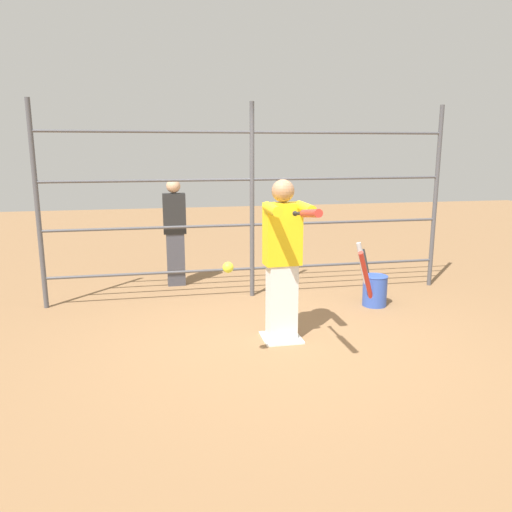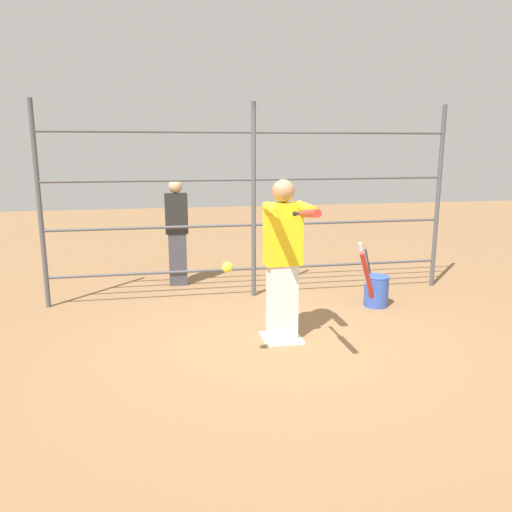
{
  "view_description": "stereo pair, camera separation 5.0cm",
  "coord_description": "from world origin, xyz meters",
  "px_view_note": "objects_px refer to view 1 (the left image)",
  "views": [
    {
      "loc": [
        1.25,
        4.79,
        1.97
      ],
      "look_at": [
        0.32,
        0.26,
        0.96
      ],
      "focal_mm": 35.0,
      "sensor_mm": 36.0,
      "label": 1
    },
    {
      "loc": [
        1.2,
        4.8,
        1.97
      ],
      "look_at": [
        0.32,
        0.26,
        0.96
      ],
      "focal_mm": 35.0,
      "sensor_mm": 36.0,
      "label": 2
    }
  ],
  "objects_px": {
    "bat_bucket": "(373,288)",
    "batter": "(283,256)",
    "softball_in_flight": "(228,267)",
    "bystander_behind_fence": "(175,231)",
    "baseball_bat_swinging": "(309,213)"
  },
  "relations": [
    {
      "from": "baseball_bat_swinging",
      "to": "softball_in_flight",
      "type": "xyz_separation_m",
      "value": [
        0.63,
        -0.28,
        -0.49
      ]
    },
    {
      "from": "softball_in_flight",
      "to": "bystander_behind_fence",
      "type": "xyz_separation_m",
      "value": [
        0.33,
        -2.99,
        -0.15
      ]
    },
    {
      "from": "bat_bucket",
      "to": "batter",
      "type": "bearing_deg",
      "value": 31.87
    },
    {
      "from": "batter",
      "to": "bystander_behind_fence",
      "type": "xyz_separation_m",
      "value": [
        0.98,
        -2.37,
        -0.1
      ]
    },
    {
      "from": "baseball_bat_swinging",
      "to": "bystander_behind_fence",
      "type": "bearing_deg",
      "value": -73.65
    },
    {
      "from": "bat_bucket",
      "to": "bystander_behind_fence",
      "type": "bearing_deg",
      "value": -31.76
    },
    {
      "from": "baseball_bat_swinging",
      "to": "bat_bucket",
      "type": "distance_m",
      "value": 2.59
    },
    {
      "from": "bystander_behind_fence",
      "to": "baseball_bat_swinging",
      "type": "bearing_deg",
      "value": 106.35
    },
    {
      "from": "bystander_behind_fence",
      "to": "bat_bucket",
      "type": "bearing_deg",
      "value": 148.24
    },
    {
      "from": "baseball_bat_swinging",
      "to": "bystander_behind_fence",
      "type": "relative_size",
      "value": 0.53
    },
    {
      "from": "batter",
      "to": "softball_in_flight",
      "type": "bearing_deg",
      "value": 44.02
    },
    {
      "from": "batter",
      "to": "bystander_behind_fence",
      "type": "relative_size",
      "value": 1.08
    },
    {
      "from": "softball_in_flight",
      "to": "bat_bucket",
      "type": "distance_m",
      "value": 2.66
    },
    {
      "from": "baseball_bat_swinging",
      "to": "bat_bucket",
      "type": "bearing_deg",
      "value": -128.9
    },
    {
      "from": "softball_in_flight",
      "to": "bat_bucket",
      "type": "relative_size",
      "value": 0.1
    }
  ]
}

